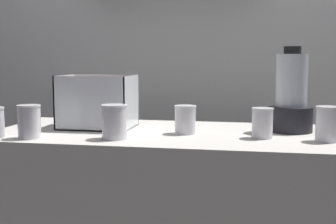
{
  "coord_description": "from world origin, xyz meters",
  "views": [
    {
      "loc": [
        0.33,
        -1.73,
        1.19
      ],
      "look_at": [
        0.0,
        0.0,
        0.98
      ],
      "focal_mm": 47.92,
      "sensor_mm": 36.0,
      "label": 1
    }
  ],
  "objects_px": {
    "juice_cup_carrot_rightmost": "(327,126)",
    "juice_cup_mango_middle": "(114,124)",
    "juice_cup_mango_left": "(29,124)",
    "juice_cup_mango_far_right": "(262,125)",
    "blender_pitcher": "(291,99)",
    "juice_cup_carrot_right": "(185,121)",
    "carrot_display_bin": "(97,112)"
  },
  "relations": [
    {
      "from": "juice_cup_carrot_rightmost",
      "to": "juice_cup_mango_middle",
      "type": "bearing_deg",
      "value": -173.21
    },
    {
      "from": "juice_cup_mango_middle",
      "to": "juice_cup_carrot_rightmost",
      "type": "relative_size",
      "value": 1.0
    },
    {
      "from": "carrot_display_bin",
      "to": "juice_cup_mango_left",
      "type": "relative_size",
      "value": 2.44
    },
    {
      "from": "juice_cup_mango_left",
      "to": "juice_cup_mango_far_right",
      "type": "distance_m",
      "value": 0.85
    },
    {
      "from": "juice_cup_carrot_rightmost",
      "to": "blender_pitcher",
      "type": "bearing_deg",
      "value": 118.78
    },
    {
      "from": "juice_cup_carrot_right",
      "to": "blender_pitcher",
      "type": "bearing_deg",
      "value": 17.7
    },
    {
      "from": "juice_cup_mango_middle",
      "to": "carrot_display_bin",
      "type": "bearing_deg",
      "value": 122.13
    },
    {
      "from": "juice_cup_carrot_right",
      "to": "juice_cup_mango_far_right",
      "type": "bearing_deg",
      "value": -8.66
    },
    {
      "from": "juice_cup_carrot_rightmost",
      "to": "juice_cup_mango_far_right",
      "type": "bearing_deg",
      "value": 173.24
    },
    {
      "from": "juice_cup_carrot_right",
      "to": "juice_cup_mango_far_right",
      "type": "height_order",
      "value": "juice_cup_mango_far_right"
    },
    {
      "from": "blender_pitcher",
      "to": "juice_cup_mango_left",
      "type": "xyz_separation_m",
      "value": [
        -0.95,
        -0.34,
        -0.08
      ]
    },
    {
      "from": "juice_cup_mango_left",
      "to": "juice_cup_mango_middle",
      "type": "bearing_deg",
      "value": 8.29
    },
    {
      "from": "juice_cup_carrot_right",
      "to": "carrot_display_bin",
      "type": "bearing_deg",
      "value": 167.83
    },
    {
      "from": "carrot_display_bin",
      "to": "juice_cup_carrot_right",
      "type": "height_order",
      "value": "carrot_display_bin"
    },
    {
      "from": "juice_cup_mango_middle",
      "to": "blender_pitcher",
      "type": "bearing_deg",
      "value": 24.31
    },
    {
      "from": "blender_pitcher",
      "to": "juice_cup_mango_middle",
      "type": "bearing_deg",
      "value": -155.69
    },
    {
      "from": "blender_pitcher",
      "to": "juice_cup_mango_middle",
      "type": "relative_size",
      "value": 2.71
    },
    {
      "from": "juice_cup_mango_left",
      "to": "juice_cup_mango_far_right",
      "type": "bearing_deg",
      "value": 10.88
    },
    {
      "from": "carrot_display_bin",
      "to": "juice_cup_carrot_right",
      "type": "xyz_separation_m",
      "value": [
        0.39,
        -0.08,
        -0.02
      ]
    },
    {
      "from": "carrot_display_bin",
      "to": "blender_pitcher",
      "type": "height_order",
      "value": "blender_pitcher"
    },
    {
      "from": "juice_cup_mango_middle",
      "to": "juice_cup_carrot_rightmost",
      "type": "height_order",
      "value": "same"
    },
    {
      "from": "carrot_display_bin",
      "to": "juice_cup_mango_far_right",
      "type": "relative_size",
      "value": 2.69
    },
    {
      "from": "blender_pitcher",
      "to": "juice_cup_mango_far_right",
      "type": "bearing_deg",
      "value": -123.14
    },
    {
      "from": "juice_cup_carrot_right",
      "to": "juice_cup_mango_far_right",
      "type": "distance_m",
      "value": 0.3
    },
    {
      "from": "juice_cup_carrot_right",
      "to": "juice_cup_mango_middle",
      "type": "bearing_deg",
      "value": -145.81
    },
    {
      "from": "juice_cup_mango_far_right",
      "to": "juice_cup_carrot_rightmost",
      "type": "bearing_deg",
      "value": -6.76
    },
    {
      "from": "blender_pitcher",
      "to": "juice_cup_mango_left",
      "type": "bearing_deg",
      "value": -160.61
    },
    {
      "from": "carrot_display_bin",
      "to": "blender_pitcher",
      "type": "xyz_separation_m",
      "value": [
        0.8,
        0.05,
        0.06
      ]
    },
    {
      "from": "carrot_display_bin",
      "to": "juice_cup_mango_far_right",
      "type": "height_order",
      "value": "carrot_display_bin"
    },
    {
      "from": "juice_cup_mango_left",
      "to": "juice_cup_carrot_right",
      "type": "xyz_separation_m",
      "value": [
        0.55,
        0.21,
        -0.0
      ]
    },
    {
      "from": "juice_cup_carrot_right",
      "to": "juice_cup_carrot_rightmost",
      "type": "relative_size",
      "value": 0.89
    },
    {
      "from": "carrot_display_bin",
      "to": "blender_pitcher",
      "type": "bearing_deg",
      "value": 3.26
    }
  ]
}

